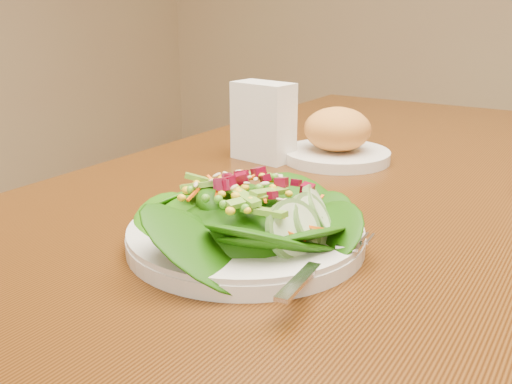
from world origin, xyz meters
TOP-DOWN VIEW (x-y plane):
  - dining_table at (0.00, 0.00)m, footprint 0.90×1.40m
  - salad_plate at (-0.07, -0.31)m, footprint 0.26×0.25m
  - bread_plate at (-0.14, 0.06)m, footprint 0.17×0.17m
  - napkin_holder at (-0.24, 0.00)m, footprint 0.10×0.07m

SIDE VIEW (x-z plane):
  - dining_table at x=0.00m, z-range 0.27..1.02m
  - salad_plate at x=-0.07m, z-range 0.74..0.81m
  - bread_plate at x=-0.14m, z-range 0.74..0.83m
  - napkin_holder at x=-0.24m, z-range 0.75..0.88m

